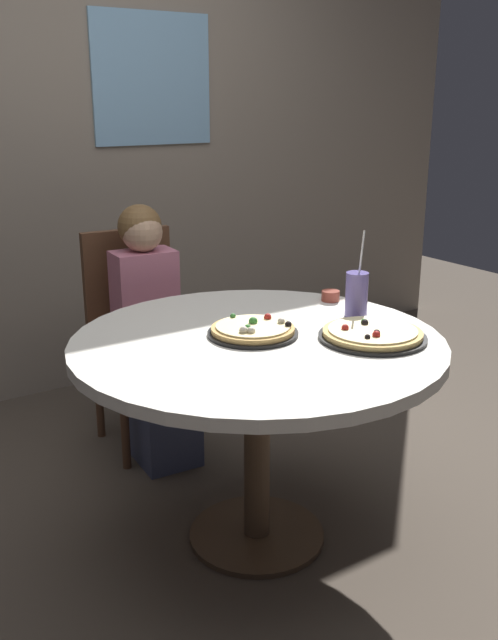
{
  "coord_description": "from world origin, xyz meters",
  "views": [
    {
      "loc": [
        -1.23,
        -1.81,
        1.5
      ],
      "look_at": [
        0.0,
        0.05,
        0.8
      ],
      "focal_mm": 39.84,
      "sensor_mm": 36.0,
      "label": 1
    }
  ],
  "objects_px": {
    "pizza_veggie": "(253,330)",
    "pizza_cheese": "(372,334)",
    "dining_table": "(257,366)",
    "chair_wooden": "(137,326)",
    "sauce_bowl": "(330,296)",
    "soda_cup": "(357,294)",
    "diner_child": "(154,348)"
  },
  "relations": [
    {
      "from": "dining_table",
      "to": "diner_child",
      "type": "xyz_separation_m",
      "value": [
        -0.01,
        0.78,
        -0.17
      ]
    },
    {
      "from": "diner_child",
      "to": "pizza_veggie",
      "type": "distance_m",
      "value": 0.79
    },
    {
      "from": "chair_wooden",
      "to": "pizza_cheese",
      "type": "height_order",
      "value": "chair_wooden"
    },
    {
      "from": "pizza_cheese",
      "to": "chair_wooden",
      "type": "bearing_deg",
      "value": 104.49
    },
    {
      "from": "dining_table",
      "to": "sauce_bowl",
      "type": "bearing_deg",
      "value": 23.92
    },
    {
      "from": "chair_wooden",
      "to": "pizza_cheese",
      "type": "relative_size",
      "value": 2.7
    },
    {
      "from": "chair_wooden",
      "to": "diner_child",
      "type": "relative_size",
      "value": 0.88
    },
    {
      "from": "pizza_veggie",
      "to": "sauce_bowl",
      "type": "relative_size",
      "value": 4.3
    },
    {
      "from": "soda_cup",
      "to": "sauce_bowl",
      "type": "bearing_deg",
      "value": 75.9
    },
    {
      "from": "dining_table",
      "to": "sauce_bowl",
      "type": "height_order",
      "value": "sauce_bowl"
    },
    {
      "from": "sauce_bowl",
      "to": "pizza_cheese",
      "type": "bearing_deg",
      "value": -112.62
    },
    {
      "from": "dining_table",
      "to": "diner_child",
      "type": "distance_m",
      "value": 0.8
    },
    {
      "from": "dining_table",
      "to": "pizza_veggie",
      "type": "distance_m",
      "value": 0.12
    },
    {
      "from": "sauce_bowl",
      "to": "diner_child",
      "type": "bearing_deg",
      "value": 131.09
    },
    {
      "from": "diner_child",
      "to": "pizza_veggie",
      "type": "xyz_separation_m",
      "value": [
        0.01,
        -0.74,
        0.28
      ]
    },
    {
      "from": "pizza_veggie",
      "to": "soda_cup",
      "type": "height_order",
      "value": "soda_cup"
    },
    {
      "from": "pizza_veggie",
      "to": "pizza_cheese",
      "type": "xyz_separation_m",
      "value": [
        0.3,
        -0.25,
        -0.0
      ]
    },
    {
      "from": "pizza_cheese",
      "to": "soda_cup",
      "type": "bearing_deg",
      "value": 60.41
    },
    {
      "from": "dining_table",
      "to": "pizza_cheese",
      "type": "height_order",
      "value": "pizza_cheese"
    },
    {
      "from": "dining_table",
      "to": "sauce_bowl",
      "type": "distance_m",
      "value": 0.54
    },
    {
      "from": "dining_table",
      "to": "diner_child",
      "type": "height_order",
      "value": "diner_child"
    },
    {
      "from": "soda_cup",
      "to": "dining_table",
      "type": "bearing_deg",
      "value": -178.38
    },
    {
      "from": "diner_child",
      "to": "pizza_veggie",
      "type": "bearing_deg",
      "value": -89.05
    },
    {
      "from": "chair_wooden",
      "to": "sauce_bowl",
      "type": "relative_size",
      "value": 13.57
    },
    {
      "from": "dining_table",
      "to": "pizza_veggie",
      "type": "bearing_deg",
      "value": 78.68
    },
    {
      "from": "pizza_cheese",
      "to": "sauce_bowl",
      "type": "xyz_separation_m",
      "value": [
        0.18,
        0.43,
        0.0
      ]
    },
    {
      "from": "pizza_veggie",
      "to": "diner_child",
      "type": "bearing_deg",
      "value": 90.95
    },
    {
      "from": "pizza_cheese",
      "to": "sauce_bowl",
      "type": "height_order",
      "value": "pizza_cheese"
    },
    {
      "from": "pizza_veggie",
      "to": "pizza_cheese",
      "type": "bearing_deg",
      "value": -39.25
    },
    {
      "from": "dining_table",
      "to": "pizza_cheese",
      "type": "bearing_deg",
      "value": -34.22
    },
    {
      "from": "dining_table",
      "to": "pizza_veggie",
      "type": "xyz_separation_m",
      "value": [
        0.01,
        0.04,
        0.11
      ]
    },
    {
      "from": "dining_table",
      "to": "chair_wooden",
      "type": "relative_size",
      "value": 1.29
    }
  ]
}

